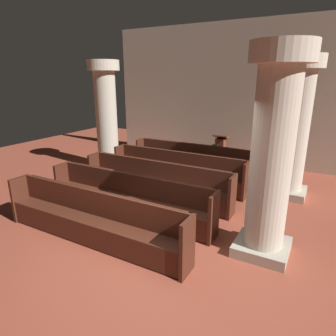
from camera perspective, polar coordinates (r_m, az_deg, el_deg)
ground_plane at (r=5.13m, az=-2.80°, el=-15.93°), size 19.20×19.20×0.00m
back_wall at (r=9.99m, az=16.15°, el=13.45°), size 10.00×0.16×4.50m
pew_row_0 at (r=8.72m, az=4.93°, el=1.78°), size 3.78×0.47×0.91m
pew_row_1 at (r=7.79m, az=1.68°, el=-0.07°), size 3.78×0.46×0.91m
pew_row_2 at (r=6.90m, az=-2.43°, el=-2.40°), size 3.78×0.46×0.91m
pew_row_3 at (r=6.07m, az=-7.73°, el=-5.38°), size 3.78×0.47×0.91m
pew_row_4 at (r=5.33m, az=-14.68°, el=-9.17°), size 3.78×0.46×0.91m
pillar_aisle_side at (r=7.47m, az=23.51°, el=7.47°), size 0.94×0.94×3.29m
pillar_far_side at (r=9.33m, az=-11.96°, el=10.21°), size 0.94×0.94×3.29m
pillar_aisle_rear at (r=4.69m, az=19.63°, el=2.79°), size 0.92×0.92×3.29m
lectern at (r=9.55m, az=10.11°, el=2.76°), size 0.48×0.45×1.08m
hymn_book at (r=8.57m, az=9.07°, el=4.39°), size 0.13×0.20×0.03m
kneeler_box_blue at (r=7.72m, az=17.87°, el=-3.85°), size 0.41×0.32×0.26m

